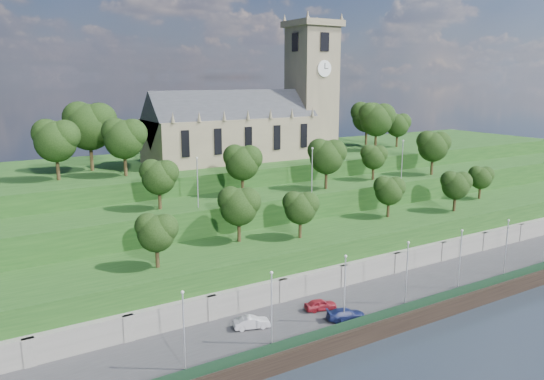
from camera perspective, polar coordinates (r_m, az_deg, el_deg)
ground at (r=71.93m, az=16.63°, el=-13.44°), size 320.00×320.00×0.00m
promenade at (r=75.24m, az=13.24°, el=-11.24°), size 160.00×12.00×2.00m
quay_wall at (r=71.44m, az=16.72°, el=-12.65°), size 160.00×0.50×2.20m
fence at (r=71.24m, az=16.39°, el=-11.39°), size 160.00×0.10×1.20m
retaining_wall at (r=78.68m, az=10.21°, el=-8.88°), size 160.00×2.10×5.00m
embankment_lower at (r=82.48m, az=7.46°, el=-6.69°), size 160.00×12.00×8.00m
embankment_upper at (r=90.31m, az=3.12°, el=-3.62°), size 160.00×10.00×12.00m
hilltop at (r=107.38m, az=-3.23°, el=-0.27°), size 160.00×32.00×15.00m
church at (r=102.09m, az=-1.86°, el=7.64°), size 38.60×12.35×27.60m
trees_lower at (r=80.19m, az=7.60°, el=-0.75°), size 69.00×8.93×7.77m
trees_upper at (r=89.48m, az=5.66°, el=3.67°), size 59.77×8.55×8.48m
trees_hilltop at (r=99.47m, az=-3.39°, el=7.10°), size 78.40×16.40×11.50m
lamp_posts_promenade at (r=69.53m, az=14.31°, el=-8.14°), size 60.36×0.36×8.34m
lamp_posts_upper at (r=85.68m, az=4.33°, el=2.56°), size 40.36×0.36×7.37m
car_left at (r=67.56m, az=5.24°, el=-12.16°), size 4.31×2.49×1.38m
car_middle at (r=62.87m, az=-2.20°, el=-14.04°), size 4.46×2.64×1.39m
car_right at (r=65.39m, az=7.97°, el=-13.09°), size 5.08×3.39×1.37m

